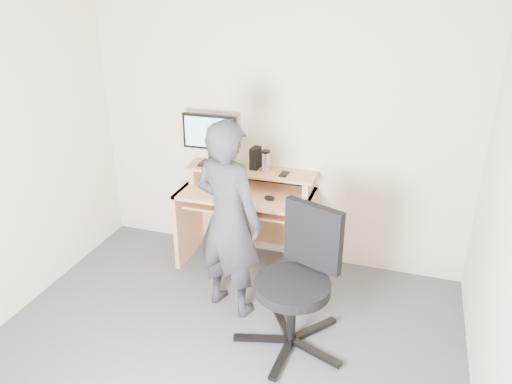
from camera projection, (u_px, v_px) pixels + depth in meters
The scene contains 13 objects.
ground at pixel (206, 374), 3.48m from camera, with size 3.50×3.50×0.00m, color #4B4B50.
back_wall at pixel (277, 131), 4.49m from camera, with size 3.50×0.02×2.50m, color beige.
desk at pixel (249, 208), 4.64m from camera, with size 1.20×0.60×0.91m.
monitor at pixel (210, 135), 4.53m from camera, with size 0.51×0.14×0.49m.
external_drive at pixel (255, 158), 4.54m from camera, with size 0.07×0.13×0.20m, color black.
travel_mug at pixel (266, 162), 4.49m from camera, with size 0.08×0.08×0.17m, color #BCBCC1.
smartphone at pixel (284, 174), 4.44m from camera, with size 0.07×0.13×0.01m, color black.
charger at pixel (228, 168), 4.55m from camera, with size 0.04×0.04×0.04m, color black.
headphones at pixel (232, 164), 4.65m from camera, with size 0.16×0.16×0.02m, color silver.
keyboard at pixel (239, 204), 4.45m from camera, with size 0.46×0.18×0.03m, color black.
mouse at pixel (270, 198), 4.32m from camera, with size 0.10×0.06×0.04m, color black.
office_chair at pixel (299, 275), 3.58m from camera, with size 0.83×0.81×1.05m.
person at pixel (228, 220), 3.86m from camera, with size 0.59×0.39×1.61m, color black.
Camera 1 is at (1.15, -2.42, 2.58)m, focal length 35.00 mm.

